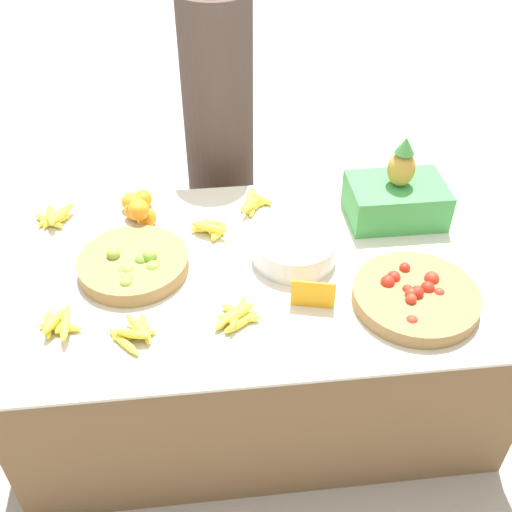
{
  "coord_description": "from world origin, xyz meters",
  "views": [
    {
      "loc": [
        -0.18,
        -1.66,
        2.12
      ],
      "look_at": [
        0.0,
        0.0,
        0.73
      ],
      "focal_mm": 42.0,
      "sensor_mm": 36.0,
      "label": 1
    }
  ],
  "objects": [
    {
      "name": "ground_plane",
      "position": [
        0.0,
        0.0,
        0.0
      ],
      "size": [
        12.0,
        12.0,
        0.0
      ],
      "primitive_type": "plane",
      "color": "#ADA599"
    },
    {
      "name": "banana_bunch_front_center",
      "position": [
        -0.68,
        -0.24,
        0.71
      ],
      "size": [
        0.15,
        0.18,
        0.06
      ],
      "color": "yellow",
      "rests_on": "market_table"
    },
    {
      "name": "orange_pile",
      "position": [
        -0.44,
        0.35,
        0.74
      ],
      "size": [
        0.15,
        0.24,
        0.14
      ],
      "color": "orange",
      "rests_on": "market_table"
    },
    {
      "name": "metal_bowl",
      "position": [
        0.15,
        0.03,
        0.73
      ],
      "size": [
        0.31,
        0.31,
        0.09
      ],
      "color": "silver",
      "rests_on": "market_table"
    },
    {
      "name": "lime_bowl",
      "position": [
        -0.44,
        0.02,
        0.72
      ],
      "size": [
        0.4,
        0.4,
        0.09
      ],
      "color": "olive",
      "rests_on": "market_table"
    },
    {
      "name": "market_table",
      "position": [
        0.0,
        0.0,
        0.34
      ],
      "size": [
        1.85,
        1.09,
        0.68
      ],
      "color": "brown",
      "rests_on": "ground_plane"
    },
    {
      "name": "produce_crate",
      "position": [
        0.59,
        0.25,
        0.78
      ],
      "size": [
        0.38,
        0.26,
        0.36
      ],
      "color": "green",
      "rests_on": "market_table"
    },
    {
      "name": "banana_bunch_middle_left",
      "position": [
        0.03,
        0.38,
        0.71
      ],
      "size": [
        0.16,
        0.17,
        0.06
      ],
      "color": "yellow",
      "rests_on": "market_table"
    },
    {
      "name": "banana_bunch_middle_right",
      "position": [
        -0.43,
        -0.31,
        0.71
      ],
      "size": [
        0.17,
        0.19,
        0.05
      ],
      "color": "yellow",
      "rests_on": "market_table"
    },
    {
      "name": "banana_bunch_front_right",
      "position": [
        -0.09,
        -0.27,
        0.71
      ],
      "size": [
        0.17,
        0.16,
        0.06
      ],
      "color": "yellow",
      "rests_on": "market_table"
    },
    {
      "name": "banana_bunch_back_center",
      "position": [
        -0.77,
        0.36,
        0.71
      ],
      "size": [
        0.17,
        0.18,
        0.06
      ],
      "color": "yellow",
      "rests_on": "market_table"
    },
    {
      "name": "price_sign",
      "position": [
        0.17,
        -0.23,
        0.74
      ],
      "size": [
        0.15,
        0.04,
        0.11
      ],
      "rotation": [
        0.0,
        0.0,
        -0.24
      ],
      "color": "orange",
      "rests_on": "market_table"
    },
    {
      "name": "tomato_basket",
      "position": [
        0.52,
        -0.25,
        0.71
      ],
      "size": [
        0.43,
        0.43,
        0.09
      ],
      "color": "olive",
      "rests_on": "market_table"
    },
    {
      "name": "banana_bunch_front_left",
      "position": [
        -0.15,
        0.22,
        0.71
      ],
      "size": [
        0.15,
        0.16,
        0.06
      ],
      "color": "yellow",
      "rests_on": "market_table"
    },
    {
      "name": "vendor_person",
      "position": [
        -0.08,
        0.85,
        0.74
      ],
      "size": [
        0.32,
        0.32,
        1.59
      ],
      "color": "#473833",
      "rests_on": "ground_plane"
    }
  ]
}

